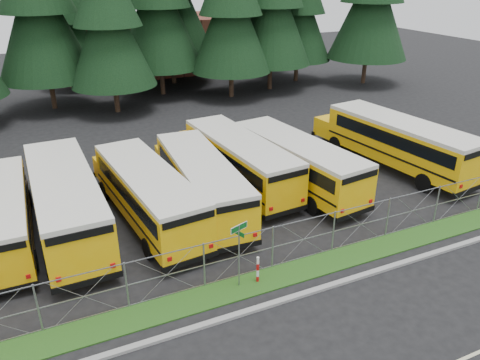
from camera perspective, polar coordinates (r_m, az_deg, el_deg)
name	(u,v)px	position (r m, az deg, el deg)	size (l,w,h in m)	color
ground	(281,250)	(21.14, 5.03, -8.49)	(120.00, 120.00, 0.00)	black
curb	(320,289)	(19.00, 9.71, -12.94)	(50.00, 0.25, 0.12)	gray
grass_verge	(301,270)	(19.94, 7.45, -10.83)	(50.00, 1.40, 0.06)	#1E4413
chainlink_fence	(294,242)	(19.88, 6.55, -7.51)	(44.00, 0.10, 2.00)	gray
brick_building	(160,44)	(57.85, -9.71, 16.04)	(22.00, 10.00, 6.00)	brown
bus_1	(2,216)	(23.53, -27.02, -3.98)	(2.37, 10.03, 2.63)	#F6AF07
bus_2	(65,202)	(23.24, -20.50, -2.51)	(2.74, 11.60, 3.04)	#F6AF07
bus_3	(146,195)	(23.08, -11.34, -1.80)	(2.55, 10.81, 2.83)	#F6AF07
bus_4	(200,183)	(23.94, -4.90, -0.38)	(2.54, 10.78, 2.83)	#F6AF07
bus_5	(237,161)	(26.47, -0.38, 2.32)	(2.58, 10.92, 2.86)	#F6AF07
bus_6	(293,163)	(26.38, 6.44, 2.07)	(2.58, 10.93, 2.86)	#F6AF07
bus_east	(394,143)	(30.38, 18.31, 4.26)	(2.76, 11.71, 3.07)	#F6AF07
street_sign	(239,242)	(17.80, -0.12, -7.62)	(0.80, 0.53, 2.81)	gray
striped_bollard	(258,270)	(18.82, 2.17, -10.90)	(0.11, 0.11, 1.20)	#B20C0C
conifer_3	(37,1)	(43.34, -23.53, 19.34)	(7.98, 7.98, 17.64)	black
conifer_4	(107,16)	(40.54, -15.89, 18.67)	(7.06, 7.06, 15.62)	black
conifer_6	(231,5)	(44.16, -1.15, 20.52)	(7.43, 7.43, 16.43)	black
conifer_8	(299,5)	(51.16, 7.25, 20.37)	(6.97, 6.97, 15.41)	black
conifer_11	(65,15)	(50.74, -20.54, 18.32)	(6.38, 6.38, 14.12)	black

